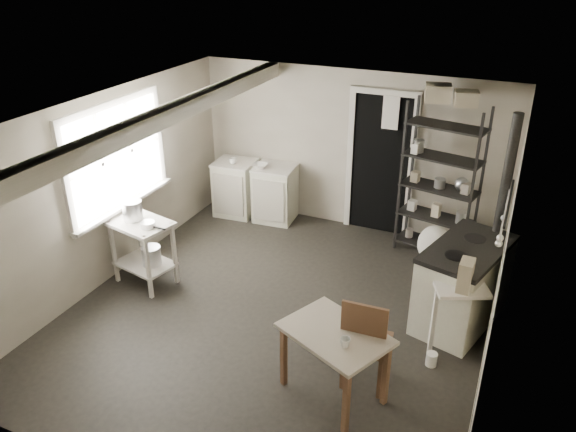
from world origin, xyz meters
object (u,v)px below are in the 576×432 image
at_px(prep_table, 144,254).
at_px(stove, 462,287).
at_px(chair, 367,340).
at_px(stockpot, 133,211).
at_px(work_table, 334,361).
at_px(flour_sack, 434,246).
at_px(shelf_rack, 439,189).
at_px(base_cabinets, 255,188).

height_order(prep_table, stove, stove).
relative_size(prep_table, chair, 0.82).
distance_m(stockpot, work_table, 3.08).
xyz_separation_m(work_table, flour_sack, (0.40, 2.80, -0.14)).
relative_size(shelf_rack, work_table, 2.23).
distance_m(prep_table, stockpot, 0.55).
relative_size(base_cabinets, shelf_rack, 0.62).
relative_size(work_table, chair, 0.92).
relative_size(base_cabinets, flour_sack, 2.45).
relative_size(stockpot, stove, 0.21).
bearing_deg(stove, flour_sack, 129.06).
relative_size(prep_table, shelf_rack, 0.40).
relative_size(shelf_rack, flour_sack, 3.93).
height_order(prep_table, work_table, prep_table).
relative_size(stove, flour_sack, 2.27).
relative_size(stockpot, work_table, 0.27).
bearing_deg(chair, base_cabinets, 130.07).
bearing_deg(prep_table, work_table, -17.86).
xyz_separation_m(prep_table, stove, (3.67, 0.74, 0.04)).
bearing_deg(flour_sack, stockpot, -150.28).
distance_m(stove, flour_sack, 1.29).
bearing_deg(prep_table, flour_sack, 31.06).
relative_size(stockpot, base_cabinets, 0.20).
bearing_deg(chair, stove, 60.97).
bearing_deg(work_table, stove, 61.08).
xyz_separation_m(chair, flour_sack, (0.18, 2.52, -0.25)).
bearing_deg(shelf_rack, work_table, -84.19).
relative_size(shelf_rack, chair, 2.06).
height_order(stove, flour_sack, stove).
relative_size(stockpot, shelf_rack, 0.12).
distance_m(shelf_rack, stove, 1.60).
xyz_separation_m(prep_table, stockpot, (-0.12, 0.03, 0.54)).
height_order(prep_table, shelf_rack, shelf_rack).
xyz_separation_m(base_cabinets, work_table, (2.37, -3.12, -0.08)).
bearing_deg(stockpot, shelf_rack, 33.33).
height_order(base_cabinets, flour_sack, base_cabinets).
relative_size(stove, work_table, 1.29).
relative_size(stockpot, chair, 0.25).
bearing_deg(chair, shelf_rack, 85.24).
bearing_deg(flour_sack, shelf_rack, 104.49).
height_order(base_cabinets, stove, stove).
height_order(shelf_rack, stove, shelf_rack).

